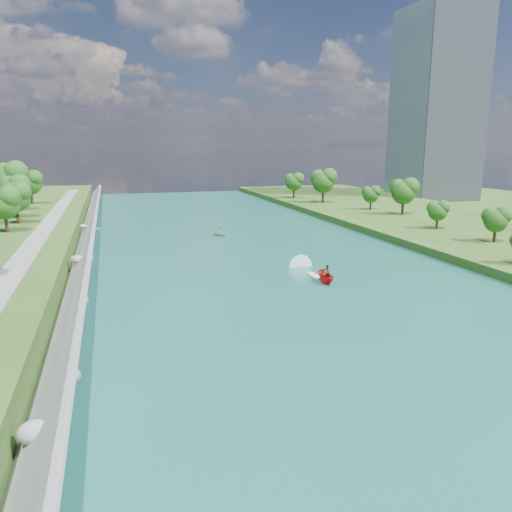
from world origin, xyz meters
name	(u,v)px	position (x,y,z in m)	size (l,w,h in m)	color
ground	(311,303)	(0.00, 0.00, 0.00)	(260.00, 260.00, 0.00)	#2D5119
river_water	(261,264)	(0.00, 20.00, 0.05)	(55.00, 240.00, 0.10)	#175753
riprap_bank	(80,265)	(-25.84, 19.38, 1.79)	(4.33, 236.00, 4.28)	slate
riverside_path	(26,254)	(-32.50, 20.00, 3.55)	(3.00, 200.00, 0.10)	gray
office_tower	(437,106)	(82.50, 95.00, 30.00)	(22.00, 22.00, 60.00)	gray
trees_east	(439,205)	(39.76, 32.07, 6.36)	(18.00, 143.38, 11.41)	#1B4D14
motorboat	(321,274)	(5.05, 8.98, 0.77)	(3.60, 18.84, 2.16)	red
raft	(220,234)	(-0.90, 44.84, 0.47)	(3.32, 3.68, 1.66)	gray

